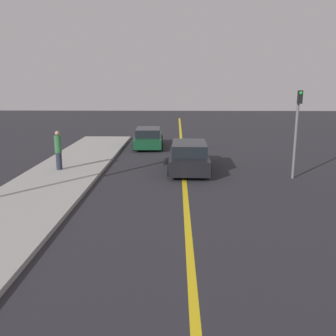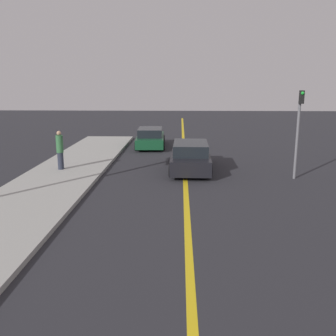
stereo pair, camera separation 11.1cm
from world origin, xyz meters
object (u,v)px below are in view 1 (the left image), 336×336
(car_far_distant, at_px, (148,138))
(traffic_light, at_px, (297,125))
(pedestrian_mid_group, at_px, (58,150))
(car_ahead_center, at_px, (189,157))

(car_far_distant, height_order, traffic_light, traffic_light)
(pedestrian_mid_group, bearing_deg, traffic_light, -4.63)
(car_far_distant, bearing_deg, pedestrian_mid_group, -119.11)
(car_ahead_center, height_order, pedestrian_mid_group, pedestrian_mid_group)
(car_far_distant, relative_size, pedestrian_mid_group, 2.39)
(car_far_distant, xyz_separation_m, traffic_light, (7.03, -8.12, 1.77))
(pedestrian_mid_group, xyz_separation_m, traffic_light, (10.70, -0.87, 1.30))
(traffic_light, bearing_deg, car_ahead_center, 160.82)
(car_ahead_center, distance_m, car_far_distant, 6.98)
(pedestrian_mid_group, relative_size, traffic_light, 0.47)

